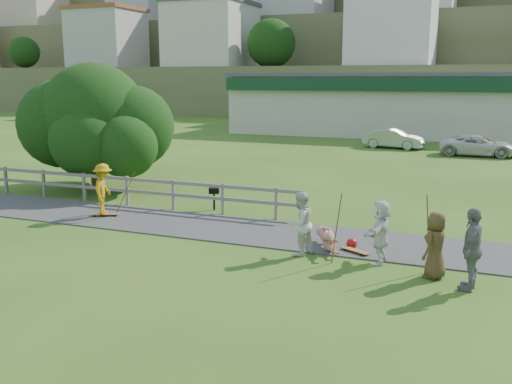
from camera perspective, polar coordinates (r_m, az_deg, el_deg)
ground at (r=17.41m, az=-7.94°, el=-4.57°), size 260.00×260.00×0.00m
path at (r=18.67m, az=-5.65°, el=-3.35°), size 34.00×3.00×0.04m
fence at (r=22.41m, az=-14.06°, el=0.69°), size 15.05×0.10×1.10m
strip_mall at (r=49.66m, az=17.01°, el=8.42°), size 32.50×10.75×5.10m
hillside at (r=106.56m, az=18.06°, el=16.09°), size 220.00×67.00×47.50m
skater_rider at (r=20.28m, az=-15.01°, el=-0.00°), size 1.02×1.30×1.77m
skater_fallen at (r=16.15m, az=7.22°, el=-4.62°), size 1.78×1.20×0.65m
spectator_a at (r=15.45m, az=4.41°, el=-3.18°), size 0.98×1.06×1.76m
spectator_b at (r=13.79m, az=20.80°, el=-5.37°), size 0.66×1.19×1.92m
spectator_c at (r=14.35m, az=17.52°, el=-5.10°), size 0.79×0.94×1.63m
spectator_d at (r=15.11m, az=12.33°, el=-3.92°), size 0.60×1.58×1.67m
car_silver at (r=39.90m, az=13.59°, el=5.21°), size 4.16×1.93×1.32m
car_white at (r=37.55m, az=21.33°, el=4.34°), size 4.63×2.20×1.28m
tree at (r=25.58m, az=-15.76°, el=5.08°), size 7.26×7.26×4.25m
bbq at (r=20.81m, az=-4.22°, el=-0.70°), size 0.46×0.41×0.81m
longboard_rider at (r=20.45m, az=-14.89°, el=-2.28°), size 0.98×0.63×0.11m
longboard_fallen at (r=15.97m, az=9.89°, el=-5.93°), size 0.90×0.62×0.10m
helmet at (r=16.40m, az=9.55°, el=-5.08°), size 0.30×0.30×0.30m
pole_rider at (r=20.24m, az=-12.98°, el=0.11°), size 0.03×0.03×1.79m
pole_spec_left at (r=14.80m, az=8.05°, el=-3.64°), size 0.03×0.03×1.89m
pole_spec_right at (r=14.70m, az=16.84°, el=-4.02°), size 0.03×0.03×1.95m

